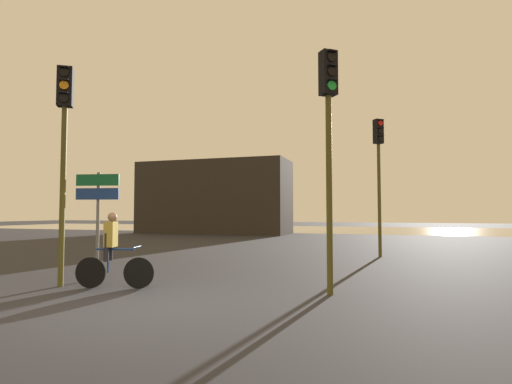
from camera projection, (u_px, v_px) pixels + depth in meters
name	position (u px, v px, depth m)	size (l,w,h in m)	color
ground_plane	(135.00, 309.00, 6.66)	(120.00, 120.00, 0.00)	#28282D
water_strip	(341.00, 229.00, 37.56)	(80.00, 16.00, 0.01)	#9E937F
distant_building	(214.00, 197.00, 30.88)	(11.65, 4.00, 5.53)	#2D2823
traffic_light_near_right	(329.00, 125.00, 8.00)	(0.41, 0.42, 4.88)	#4C4719
traffic_light_near_left	(64.00, 134.00, 8.87)	(0.40, 0.42, 4.88)	#4C4719
traffic_light_far_right	(379.00, 162.00, 14.68)	(0.41, 0.42, 5.06)	#4C4719
direction_sign_post	(98.00, 205.00, 9.71)	(1.09, 0.24, 2.60)	slate
cyclist	(112.00, 250.00, 8.55)	(1.66, 0.60, 1.62)	black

